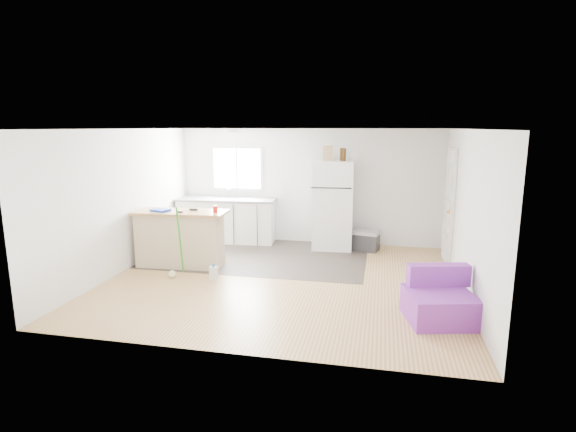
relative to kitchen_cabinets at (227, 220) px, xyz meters
The scene contains 19 objects.
room 2.85m from the kitchen_cabinets, 51.94° to the right, with size 5.51×5.01×2.41m.
vinyl_zone 1.43m from the kitchen_cabinets, 43.40° to the right, with size 4.05×2.50×0.00m, color #2D2721.
window 1.13m from the kitchen_cabinets, 63.90° to the left, with size 1.18×0.06×0.98m.
interior_door 4.50m from the kitchen_cabinets, ahead, with size 0.11×0.92×2.10m.
ceiling_fixture 2.18m from the kitchen_cabinets, 62.72° to the right, with size 0.30×0.30×0.07m, color white.
kitchen_cabinets is the anchor object (origin of this frame).
peninsula 1.84m from the kitchen_cabinets, 96.84° to the right, with size 1.65×0.71×0.99m.
refrigerator 2.32m from the kitchen_cabinets, ahead, with size 0.83×0.80×1.78m.
cooler 2.97m from the kitchen_cabinets, ahead, with size 0.60×0.47×0.40m.
purple_seat 5.18m from the kitchen_cabinets, 39.33° to the right, with size 0.96×0.93×0.66m.
cleaner_jug 2.56m from the kitchen_cabinets, 75.50° to the right, with size 0.13×0.09×0.27m.
mop 2.45m from the kitchen_cabinets, 91.08° to the right, with size 0.23×0.34×1.20m.
red_cup 1.97m from the kitchen_cabinets, 76.02° to the right, with size 0.08×0.08×0.12m, color red.
blue_tray 2.05m from the kitchen_cabinets, 105.43° to the right, with size 0.30×0.22×0.04m, color #1432C1.
tool_a 1.80m from the kitchen_cabinets, 89.70° to the right, with size 0.14×0.05×0.03m, color black.
tool_b 2.04m from the kitchen_cabinets, 94.03° to the right, with size 0.10×0.04×0.03m, color black.
cardboard_box 2.61m from the kitchen_cabinets, ahead, with size 0.20×0.10×0.30m, color tan.
bottle_left 2.87m from the kitchen_cabinets, ahead, with size 0.07×0.07×0.25m, color #38210A.
bottle_right 2.82m from the kitchen_cabinets, ahead, with size 0.07×0.07×0.25m, color #38210A.
Camera 1 is at (1.51, -6.79, 2.43)m, focal length 28.00 mm.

